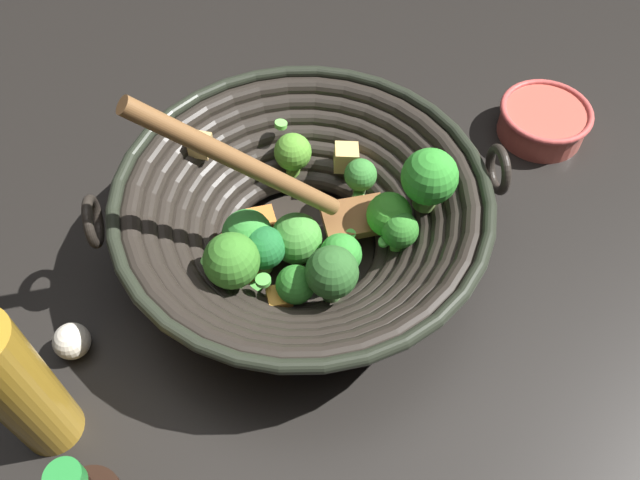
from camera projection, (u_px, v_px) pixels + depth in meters
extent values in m
plane|color=black|center=(304.00, 253.00, 0.75)|extent=(4.00, 4.00, 0.00)
cylinder|color=black|center=(304.00, 250.00, 0.74)|extent=(0.16, 0.16, 0.01)
torus|color=black|center=(303.00, 242.00, 0.73)|extent=(0.21, 0.21, 0.02)
torus|color=black|center=(303.00, 235.00, 0.72)|extent=(0.24, 0.24, 0.02)
torus|color=black|center=(303.00, 229.00, 0.71)|extent=(0.26, 0.26, 0.02)
torus|color=black|center=(303.00, 223.00, 0.70)|extent=(0.29, 0.29, 0.02)
torus|color=black|center=(302.00, 216.00, 0.69)|extent=(0.32, 0.32, 0.02)
torus|color=black|center=(302.00, 209.00, 0.68)|extent=(0.35, 0.35, 0.02)
torus|color=black|center=(302.00, 202.00, 0.67)|extent=(0.37, 0.37, 0.02)
torus|color=black|center=(302.00, 195.00, 0.66)|extent=(0.39, 0.39, 0.01)
torus|color=black|center=(93.00, 222.00, 0.64)|extent=(0.05, 0.03, 0.05)
torus|color=black|center=(498.00, 170.00, 0.68)|extent=(0.05, 0.03, 0.05)
cylinder|color=#68AA4C|center=(340.00, 269.00, 0.70)|extent=(0.02, 0.02, 0.02)
sphere|color=#328D30|center=(341.00, 254.00, 0.68)|extent=(0.04, 0.04, 0.04)
cylinder|color=#629D4C|center=(235.00, 280.00, 0.67)|extent=(0.03, 0.03, 0.03)
sphere|color=#3A7F28|center=(231.00, 261.00, 0.64)|extent=(0.06, 0.06, 0.06)
cylinder|color=#679248|center=(249.00, 249.00, 0.71)|extent=(0.03, 0.03, 0.01)
sphere|color=#368B36|center=(247.00, 234.00, 0.69)|extent=(0.05, 0.05, 0.05)
cylinder|color=#6FAE4F|center=(266.00, 263.00, 0.70)|extent=(0.02, 0.02, 0.02)
sphere|color=#1E6B30|center=(264.00, 248.00, 0.68)|extent=(0.05, 0.05, 0.05)
cylinder|color=#7BA54D|center=(425.00, 198.00, 0.69)|extent=(0.03, 0.03, 0.02)
sphere|color=green|center=(430.00, 177.00, 0.66)|extent=(0.06, 0.06, 0.06)
cylinder|color=#74B94E|center=(398.00, 243.00, 0.70)|extent=(0.02, 0.02, 0.02)
sphere|color=#307A27|center=(400.00, 230.00, 0.68)|extent=(0.04, 0.04, 0.04)
cylinder|color=#65A143|center=(387.00, 230.00, 0.71)|extent=(0.03, 0.03, 0.02)
sphere|color=#399129|center=(389.00, 215.00, 0.69)|extent=(0.05, 0.05, 0.05)
cylinder|color=#83B946|center=(297.00, 254.00, 0.72)|extent=(0.02, 0.03, 0.02)
sphere|color=#459137|center=(296.00, 238.00, 0.69)|extent=(0.06, 0.06, 0.06)
cylinder|color=#7FAE57|center=(360.00, 189.00, 0.75)|extent=(0.02, 0.02, 0.02)
sphere|color=#388334|center=(361.00, 175.00, 0.73)|extent=(0.04, 0.04, 0.04)
cylinder|color=#68A536|center=(294.00, 168.00, 0.77)|extent=(0.02, 0.03, 0.02)
sphere|color=#589C2F|center=(293.00, 152.00, 0.75)|extent=(0.04, 0.04, 0.04)
cylinder|color=#83B558|center=(296.00, 298.00, 0.68)|extent=(0.02, 0.02, 0.02)
sphere|color=#2B7325|center=(296.00, 285.00, 0.66)|extent=(0.04, 0.04, 0.04)
cylinder|color=#5C924A|center=(331.00, 290.00, 0.67)|extent=(0.02, 0.02, 0.02)
sphere|color=#2C5E28|center=(332.00, 272.00, 0.64)|extent=(0.05, 0.05, 0.05)
cylinder|color=#74A547|center=(386.00, 224.00, 0.71)|extent=(0.02, 0.02, 0.02)
sphere|color=#3E7D2F|center=(388.00, 209.00, 0.69)|extent=(0.04, 0.04, 0.04)
cube|color=orange|center=(246.00, 262.00, 0.71)|extent=(0.04, 0.04, 0.03)
cube|color=#E3B86D|center=(200.00, 145.00, 0.72)|extent=(0.03, 0.03, 0.02)
cube|color=orange|center=(262.00, 225.00, 0.72)|extent=(0.04, 0.04, 0.03)
cube|color=#DE8F4B|center=(241.00, 239.00, 0.72)|extent=(0.05, 0.04, 0.04)
cube|color=orange|center=(279.00, 300.00, 0.68)|extent=(0.03, 0.03, 0.03)
cube|color=#E4BA6B|center=(346.00, 158.00, 0.75)|extent=(0.04, 0.04, 0.03)
cylinder|color=#56B247|center=(384.00, 242.00, 0.68)|extent=(0.02, 0.02, 0.01)
cylinder|color=#6BC651|center=(281.00, 125.00, 0.75)|extent=(0.02, 0.02, 0.01)
cylinder|color=#56B247|center=(287.00, 183.00, 0.74)|extent=(0.01, 0.01, 0.01)
cylinder|color=#99D166|center=(245.00, 256.00, 0.68)|extent=(0.01, 0.01, 0.01)
cylinder|color=#6BC651|center=(358.00, 197.00, 0.74)|extent=(0.02, 0.02, 0.01)
cylinder|color=#99D166|center=(300.00, 143.00, 0.76)|extent=(0.02, 0.02, 0.01)
cylinder|color=#6BC651|center=(206.00, 261.00, 0.65)|extent=(0.02, 0.01, 0.01)
cylinder|color=#56B247|center=(256.00, 287.00, 0.69)|extent=(0.02, 0.02, 0.01)
cylinder|color=#56B247|center=(351.00, 234.00, 0.70)|extent=(0.02, 0.02, 0.01)
cylinder|color=#56B247|center=(263.00, 280.00, 0.66)|extent=(0.02, 0.02, 0.01)
cube|color=brown|center=(355.00, 218.00, 0.71)|extent=(0.07, 0.08, 0.01)
cylinder|color=brown|center=(242.00, 163.00, 0.61)|extent=(0.07, 0.19, 0.19)
cylinder|color=#238433|center=(65.00, 479.00, 0.40)|extent=(0.02, 0.02, 0.01)
cylinder|color=#AD7F23|center=(19.00, 388.00, 0.55)|extent=(0.06, 0.06, 0.19)
cylinder|color=#D15647|center=(543.00, 122.00, 0.84)|extent=(0.11, 0.11, 0.04)
torus|color=#D3504B|center=(547.00, 111.00, 0.83)|extent=(0.12, 0.12, 0.01)
cylinder|color=#6BC651|center=(552.00, 111.00, 0.85)|extent=(0.02, 0.02, 0.00)
cylinder|color=#6BC651|center=(559.00, 133.00, 0.83)|extent=(0.02, 0.02, 0.01)
cylinder|color=#99D166|center=(545.00, 137.00, 0.82)|extent=(0.01, 0.01, 0.01)
sphere|color=silver|center=(72.00, 341.00, 0.66)|extent=(0.04, 0.04, 0.04)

